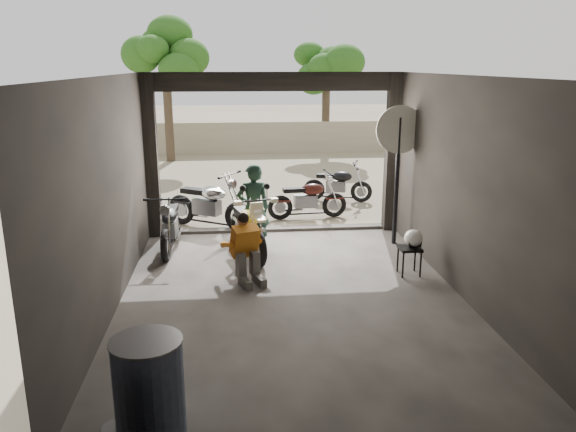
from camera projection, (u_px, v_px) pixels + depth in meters
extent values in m
plane|color=#7A6D56|center=(292.00, 300.00, 8.25)|extent=(80.00, 80.00, 0.00)
cube|color=#2D2B28|center=(292.00, 299.00, 8.25)|extent=(5.00, 7.00, 0.02)
plane|color=black|center=(293.00, 76.00, 7.41)|extent=(7.00, 7.00, 0.00)
cube|color=black|center=(340.00, 292.00, 4.47)|extent=(5.00, 0.02, 3.20)
cube|color=black|center=(109.00, 198.00, 7.59)|extent=(0.02, 7.00, 3.20)
cube|color=black|center=(465.00, 190.00, 8.07)|extent=(0.02, 7.00, 3.20)
cube|color=black|center=(152.00, 157.00, 10.84)|extent=(0.24, 0.24, 3.20)
cube|color=black|center=(392.00, 154.00, 11.30)|extent=(0.24, 0.24, 3.20)
cube|color=black|center=(273.00, 82.00, 10.74)|extent=(5.00, 0.16, 0.36)
cube|color=#2D2B28|center=(274.00, 229.00, 11.60)|extent=(5.00, 0.25, 0.08)
cube|color=gray|center=(253.00, 138.00, 21.53)|extent=(18.00, 0.30, 1.20)
cylinder|color=#382B1E|center=(168.00, 110.00, 19.49)|extent=(0.30, 0.30, 3.58)
ellipsoid|color=#1E4C14|center=(164.00, 43.00, 18.90)|extent=(2.20, 2.20, 3.14)
cylinder|color=#382B1E|center=(326.00, 111.00, 21.54)|extent=(0.30, 0.30, 3.20)
ellipsoid|color=#1E4C14|center=(327.00, 57.00, 21.01)|extent=(2.20, 2.20, 2.80)
imported|color=black|center=(253.00, 209.00, 10.12)|extent=(0.66, 0.49, 1.64)
cube|color=black|center=(410.00, 248.00, 9.07)|extent=(0.35, 0.35, 0.04)
cylinder|color=black|center=(403.00, 265.00, 8.98)|extent=(0.03, 0.03, 0.46)
cylinder|color=black|center=(421.00, 265.00, 9.01)|extent=(0.03, 0.03, 0.46)
cylinder|color=black|center=(398.00, 259.00, 9.26)|extent=(0.03, 0.03, 0.46)
cylinder|color=black|center=(415.00, 259.00, 9.29)|extent=(0.03, 0.03, 0.46)
ellipsoid|color=white|center=(413.00, 238.00, 9.06)|extent=(0.33, 0.34, 0.29)
cylinder|color=#3C4865|center=(149.00, 391.00, 5.08)|extent=(0.79, 0.79, 0.98)
cylinder|color=black|center=(397.00, 183.00, 10.46)|extent=(0.08, 0.08, 2.41)
cylinder|color=beige|center=(400.00, 130.00, 10.18)|extent=(0.88, 0.03, 0.88)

